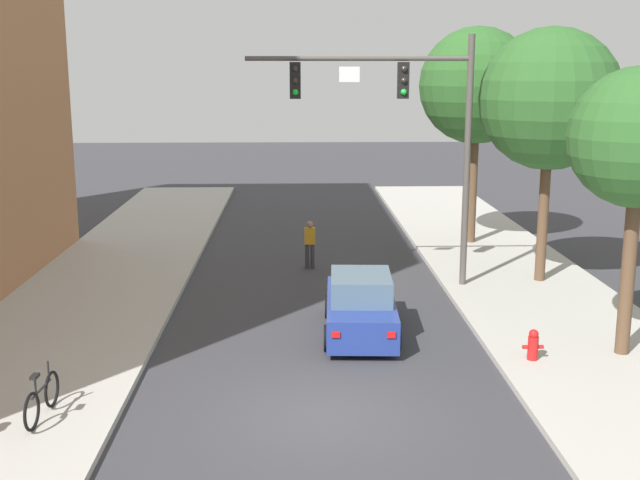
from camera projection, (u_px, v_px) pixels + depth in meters
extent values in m
plane|color=#38383D|center=(325.00, 415.00, 15.50)|extent=(120.00, 120.00, 0.00)
cylinder|color=#514C47|center=(467.00, 163.00, 23.67)|extent=(0.20, 0.20, 7.50)
cylinder|color=#514C47|center=(359.00, 58.00, 22.93)|extent=(6.58, 0.14, 0.14)
cube|color=black|center=(403.00, 80.00, 23.10)|extent=(0.32, 0.28, 1.05)
sphere|color=#2D2823|center=(404.00, 69.00, 22.88)|extent=(0.18, 0.18, 0.18)
sphere|color=#2D2823|center=(404.00, 80.00, 22.95)|extent=(0.18, 0.18, 0.18)
sphere|color=green|center=(404.00, 92.00, 23.02)|extent=(0.18, 0.18, 0.18)
cube|color=black|center=(295.00, 80.00, 23.00)|extent=(0.32, 0.28, 1.05)
sphere|color=#2D2823|center=(295.00, 69.00, 22.78)|extent=(0.18, 0.18, 0.18)
sphere|color=#2D2823|center=(295.00, 81.00, 22.85)|extent=(0.18, 0.18, 0.18)
sphere|color=green|center=(295.00, 92.00, 22.92)|extent=(0.18, 0.18, 0.18)
cube|color=white|center=(349.00, 74.00, 22.99)|extent=(0.60, 0.03, 0.44)
cube|color=navy|center=(360.00, 312.00, 20.22)|extent=(1.91, 4.28, 0.80)
cube|color=slate|center=(361.00, 287.00, 19.93)|extent=(1.60, 2.07, 0.64)
cylinder|color=black|center=(329.00, 306.00, 21.56)|extent=(0.25, 0.65, 0.64)
cylinder|color=black|center=(388.00, 307.00, 21.53)|extent=(0.25, 0.65, 0.64)
cylinder|color=black|center=(328.00, 338.00, 19.02)|extent=(0.25, 0.65, 0.64)
cylinder|color=black|center=(396.00, 338.00, 18.99)|extent=(0.25, 0.65, 0.64)
cube|color=red|center=(336.00, 335.00, 18.14)|extent=(0.20, 0.05, 0.14)
cube|color=red|center=(391.00, 335.00, 18.12)|extent=(0.20, 0.05, 0.14)
cylinder|color=#333338|center=(307.00, 256.00, 26.91)|extent=(0.14, 0.14, 0.85)
cylinder|color=#333338|center=(312.00, 256.00, 26.91)|extent=(0.14, 0.14, 0.85)
cube|color=orange|center=(310.00, 236.00, 26.76)|extent=(0.36, 0.22, 0.56)
sphere|color=#9E7051|center=(310.00, 224.00, 26.68)|extent=(0.22, 0.22, 0.22)
torus|color=black|center=(52.00, 389.00, 15.48)|extent=(0.10, 0.72, 0.72)
torus|color=black|center=(32.00, 412.00, 14.46)|extent=(0.10, 0.72, 0.72)
cylinder|color=black|center=(41.00, 389.00, 14.92)|extent=(0.10, 0.95, 0.05)
cylinder|color=black|center=(35.00, 386.00, 14.63)|extent=(0.04, 0.04, 0.35)
cylinder|color=black|center=(48.00, 371.00, 15.29)|extent=(0.04, 0.04, 0.40)
cube|color=black|center=(35.00, 376.00, 14.59)|extent=(0.13, 0.25, 0.06)
cylinder|color=red|center=(533.00, 348.00, 18.02)|extent=(0.24, 0.24, 0.55)
sphere|color=red|center=(534.00, 334.00, 17.95)|extent=(0.22, 0.22, 0.22)
cylinder|color=red|center=(525.00, 347.00, 18.00)|extent=(0.12, 0.09, 0.09)
cylinder|color=red|center=(541.00, 347.00, 18.02)|extent=(0.12, 0.09, 0.09)
cylinder|color=brown|center=(628.00, 273.00, 18.10)|extent=(0.32, 0.32, 3.84)
sphere|color=#2D6028|center=(640.00, 137.00, 17.45)|extent=(3.14, 3.14, 3.14)
cylinder|color=brown|center=(543.00, 217.00, 24.51)|extent=(0.32, 0.32, 4.02)
sphere|color=#2D6028|center=(550.00, 99.00, 23.75)|extent=(4.27, 4.27, 4.27)
cylinder|color=brown|center=(473.00, 186.00, 30.02)|extent=(0.32, 0.32, 4.31)
sphere|color=#2D6028|center=(477.00, 85.00, 29.23)|extent=(4.29, 4.29, 4.29)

